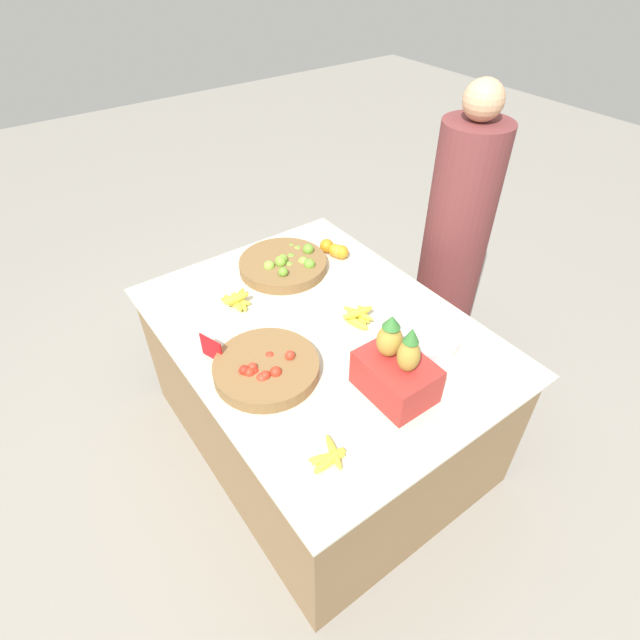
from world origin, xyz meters
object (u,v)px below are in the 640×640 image
metal_bowl (422,335)px  vendor_person (454,246)px  tomato_basket (266,368)px  produce_crate (396,370)px  lime_bowl (284,264)px  price_sign (212,349)px

metal_bowl → vendor_person: (-0.45, 0.70, -0.05)m
tomato_basket → metal_bowl: bearing=70.6°
tomato_basket → produce_crate: (0.36, 0.34, 0.08)m
metal_bowl → tomato_basket: bearing=-109.4°
tomato_basket → produce_crate: bearing=43.7°
lime_bowl → metal_bowl: lime_bowl is taller
produce_crate → metal_bowl: bearing=115.6°
lime_bowl → produce_crate: bearing=-6.6°
tomato_basket → produce_crate: produce_crate is taller
vendor_person → lime_bowl: bearing=-111.1°
price_sign → vendor_person: (-0.03, 1.46, -0.07)m
price_sign → produce_crate: (0.56, 0.48, 0.06)m
produce_crate → vendor_person: bearing=120.8°
price_sign → metal_bowl: bearing=42.4°
tomato_basket → produce_crate: size_ratio=1.19×
metal_bowl → produce_crate: 0.33m
lime_bowl → metal_bowl: 0.81m
lime_bowl → produce_crate: (0.93, -0.11, 0.08)m
lime_bowl → vendor_person: size_ratio=0.28×
produce_crate → vendor_person: size_ratio=0.22×
price_sign → produce_crate: 0.74m
lime_bowl → metal_bowl: (0.79, 0.18, 0.00)m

